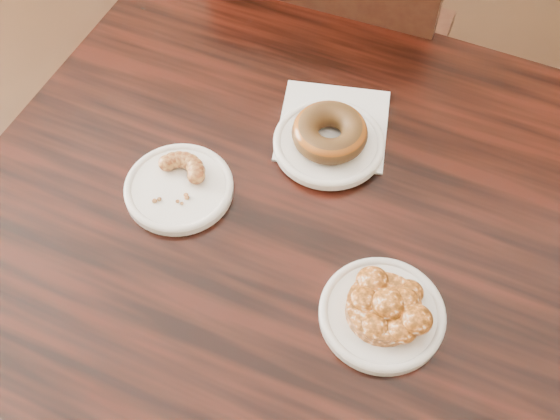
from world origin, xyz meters
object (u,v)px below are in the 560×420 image
(chair_far, at_px, (340,54))
(glazed_donut, at_px, (330,132))
(cruller_fragment, at_px, (177,181))
(apple_fritter, at_px, (384,307))
(cafe_table, at_px, (286,337))

(chair_far, relative_size, glazed_donut, 7.70)
(glazed_donut, relative_size, cruller_fragment, 1.27)
(chair_far, bearing_deg, apple_fritter, 111.01)
(glazed_donut, xyz_separation_m, apple_fritter, (0.15, -0.26, -0.01))
(glazed_donut, bearing_deg, cafe_table, -94.88)
(cafe_table, relative_size, cruller_fragment, 10.67)
(glazed_donut, height_order, apple_fritter, glazed_donut)
(glazed_donut, bearing_deg, cruller_fragment, -142.04)
(glazed_donut, xyz_separation_m, cruller_fragment, (-0.19, -0.15, -0.01))
(glazed_donut, bearing_deg, apple_fritter, -60.39)
(chair_far, height_order, cruller_fragment, chair_far)
(chair_far, xyz_separation_m, glazed_donut, (0.10, -0.52, 0.34))
(cafe_table, xyz_separation_m, apple_fritter, (0.16, -0.09, 0.40))
(chair_far, distance_m, apple_fritter, 0.88)
(glazed_donut, bearing_deg, chair_far, 100.92)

